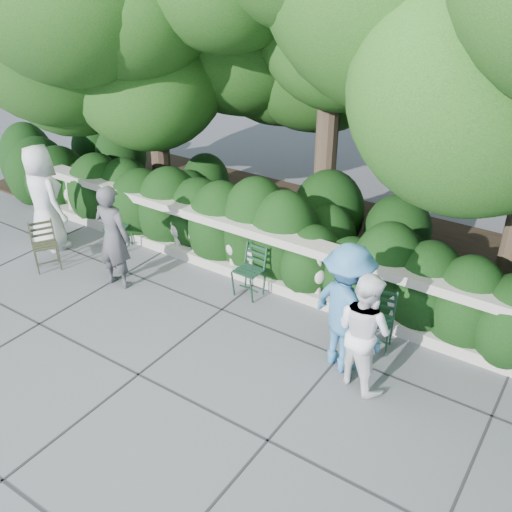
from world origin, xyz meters
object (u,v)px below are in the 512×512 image
Objects in this scene: chair_c at (243,299)px; person_businessman at (44,198)px; person_woman_grey at (113,237)px; person_older_blue at (347,309)px; chair_weathered at (51,272)px; chair_b at (117,251)px; chair_d at (372,353)px; person_casual_man at (364,331)px.

person_businessman is at bearing -170.00° from chair_c.
person_businessman is at bearing -11.94° from person_woman_grey.
chair_weathered is at bearing 29.81° from person_older_blue.
person_woman_grey is 0.97× the size of person_older_blue.
person_woman_grey is at bearing -156.43° from chair_c.
chair_b is 0.49× the size of person_woman_grey.
chair_b and chair_weathered have the same top height.
chair_d is at bearing -94.54° from person_older_blue.
person_casual_man is (4.27, 0.02, -0.07)m from person_woman_grey.
person_casual_man is (0.09, -0.62, 0.79)m from chair_d.
chair_weathered is at bearing -179.92° from chair_d.
chair_weathered is at bearing 24.46° from person_casual_man.
chair_b and chair_d have the same top height.
chair_c is at bearing -162.61° from person_businessman.
chair_b is 1.56m from person_businessman.
person_woman_grey is at bearing -177.10° from person_businessman.
chair_d is 5.53m from chair_weathered.
chair_c is 0.53× the size of person_casual_man.
chair_c is 0.43× the size of person_businessman.
chair_weathered is at bearing 148.51° from person_businessman.
person_businessman is 1.22× the size of person_casual_man.
person_businessman is (-3.91, -0.52, 0.97)m from chair_c.
chair_b and chair_c have the same top height.
person_businessman is 1.97m from person_woman_grey.
chair_c is 2.25m from person_older_blue.
chair_d is at bearing -25.50° from chair_b.
chair_weathered is 0.43× the size of person_businessman.
chair_c is 3.40m from chair_weathered.
chair_d is 1.02m from person_older_blue.
chair_weathered is 0.47× the size of person_older_blue.
person_casual_man is at bearing -92.67° from chair_d.
person_older_blue is at bearing -170.66° from person_businessman.
person_businessman is at bearing 18.25° from person_casual_man.
person_woman_grey is at bearing 26.22° from person_older_blue.
person_businessman is (-0.71, 0.62, 0.97)m from chair_weathered.
chair_c and chair_weathered have the same top height.
chair_d is 0.47× the size of person_older_blue.
chair_c is 2.27m from person_woman_grey.
person_older_blue is at bearing -30.87° from chair_b.
chair_d is at bearing -0.73° from chair_c.
chair_weathered is 0.53× the size of person_casual_man.
person_older_blue is (-0.32, 0.17, 0.10)m from person_casual_man.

